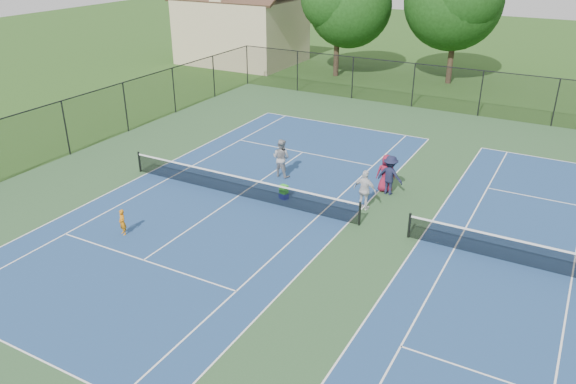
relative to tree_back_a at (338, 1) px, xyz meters
The scene contains 14 objects.
ground 27.95m from the tree_back_a, 61.56° to the right, with size 140.00×140.00×0.00m, color #234716.
court_pad 27.95m from the tree_back_a, 61.56° to the right, with size 36.00×36.00×0.01m, color #2E512D.
tennis_court_left 25.44m from the tree_back_a, 75.96° to the right, with size 12.00×23.83×1.07m.
tennis_court_right 31.80m from the tree_back_a, 50.19° to the right, with size 12.00×23.83×1.07m.
perimeter_fence 27.65m from the tree_back_a, 61.56° to the right, with size 36.08×36.08×3.02m.
tree_back_a is the anchor object (origin of this frame).
clapboard_house 10.47m from the tree_back_a, behind, with size 10.80×8.10×7.65m.
child_player 30.03m from the tree_back_a, 82.31° to the right, with size 0.40×0.26×1.09m, color #CD710D.
instructor 22.61m from the tree_back_a, 72.63° to the right, with size 0.93×0.73×1.92m, color gray.
bystander_a 25.80m from the tree_back_a, 62.80° to the right, with size 1.07×0.44×1.82m, color silver.
bystander_b 24.25m from the tree_back_a, 59.66° to the right, with size 1.21×0.70×1.88m, color #181A34.
bystander_c 23.95m from the tree_back_a, 59.97° to the right, with size 0.88×0.57×1.80m, color maroon.
ball_crate 25.29m from the tree_back_a, 71.09° to the right, with size 0.37×0.30×0.28m, color #162299.
ball_hopper 25.22m from the tree_back_a, 71.09° to the right, with size 0.34×0.28×0.39m, color green.
Camera 1 is at (6.25, -19.38, 11.02)m, focal length 35.00 mm.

